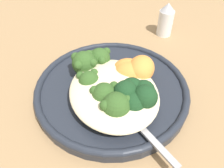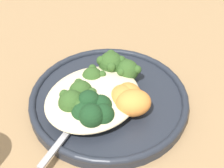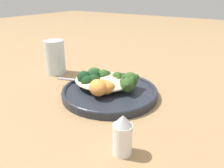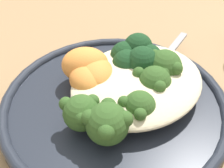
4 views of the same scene
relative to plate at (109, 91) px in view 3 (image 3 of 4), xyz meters
The scene contains 15 objects.
ground_plane 0.01m from the plate, 70.49° to the left, with size 4.00×4.00×0.00m, color #9E7A51.
plate is the anchor object (origin of this frame).
quinoa_mound 0.04m from the plate, 162.57° to the left, with size 0.16×0.14×0.03m, color beige.
broccoli_stalk_0 0.05m from the plate, ahead, with size 0.11×0.07×0.04m.
broccoli_stalk_1 0.05m from the plate, 36.70° to the left, with size 0.09×0.09×0.04m.
broccoli_stalk_2 0.03m from the plate, 88.34° to the left, with size 0.05×0.12×0.03m.
broccoli_stalk_3 0.04m from the plate, 157.12° to the left, with size 0.06×0.09×0.04m.
broccoli_stalk_4 0.06m from the plate, behind, with size 0.10×0.09×0.04m.
sweet_potato_chunk_0 0.04m from the plate, 85.55° to the right, with size 0.05×0.04×0.03m, color orange.
sweet_potato_chunk_1 0.04m from the plate, 65.76° to the right, with size 0.05×0.04×0.03m, color orange.
sweet_potato_chunk_2 0.06m from the plate, 90.43° to the right, with size 0.05×0.04×0.04m, color orange.
kale_tuft 0.06m from the plate, 158.56° to the right, with size 0.06×0.06×0.04m.
spoon 0.08m from the plate, behind, with size 0.12×0.05×0.01m.
water_glass 0.26m from the plate, behind, with size 0.07×0.07×0.11m, color silver.
salt_shaker 0.23m from the plate, 49.57° to the right, with size 0.03×0.03×0.08m.
Camera 3 is at (0.31, -0.45, 0.26)m, focal length 35.00 mm.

